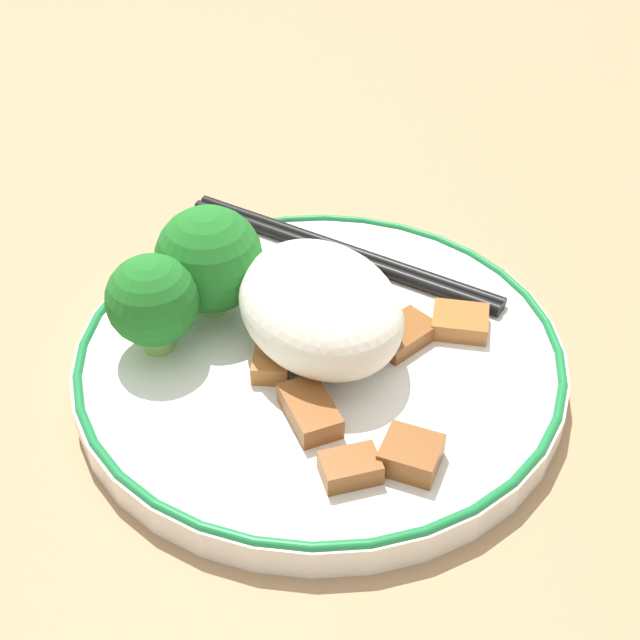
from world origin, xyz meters
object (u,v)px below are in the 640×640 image
at_px(broccoli_back_center, 152,301).
at_px(chopsticks, 340,251).
at_px(plate, 320,358).
at_px(broccoli_back_left, 209,260).

distance_m(broccoli_back_center, chopsticks, 0.13).
bearing_deg(plate, chopsticks, -40.37).
bearing_deg(chopsticks, plate, 139.63).
bearing_deg(broccoli_back_left, chopsticks, -87.14).
xyz_separation_m(plate, broccoli_back_left, (0.06, 0.03, 0.04)).
bearing_deg(broccoli_back_left, plate, -152.11).
distance_m(plate, chopsticks, 0.09).
bearing_deg(broccoli_back_left, broccoli_back_center, 109.42).
bearing_deg(broccoli_back_center, chopsticks, -81.80).
bearing_deg(chopsticks, broccoli_back_left, 92.86).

